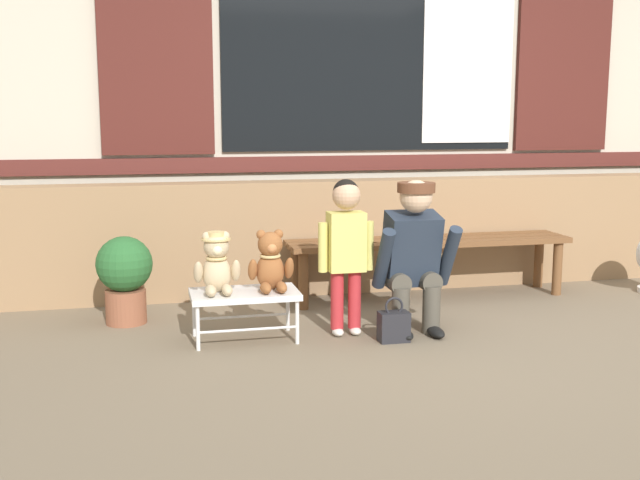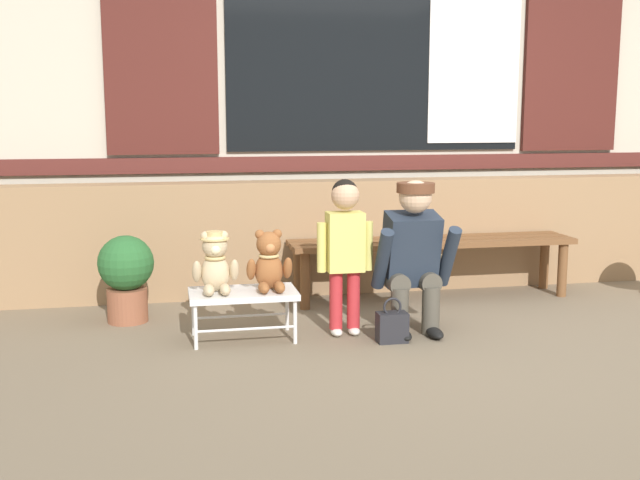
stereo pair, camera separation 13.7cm
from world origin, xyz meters
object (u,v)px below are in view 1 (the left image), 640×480
at_px(adult_crouching, 414,255).
at_px(teddy_bear_with_hat, 217,264).
at_px(small_display_bench, 244,297).
at_px(handbag_on_ground, 394,326).
at_px(teddy_bear_plain, 271,263).
at_px(child_standing, 346,240).
at_px(potted_plant, 125,274).
at_px(wooden_bench_long, 429,248).

bearing_deg(adult_crouching, teddy_bear_with_hat, 178.26).
bearing_deg(small_display_bench, teddy_bear_with_hat, 179.23).
bearing_deg(teddy_bear_with_hat, handbag_on_ground, -12.83).
bearing_deg(handbag_on_ground, teddy_bear_plain, 161.70).
bearing_deg(adult_crouching, child_standing, 178.06).
bearing_deg(child_standing, potted_plant, 156.60).
bearing_deg(teddy_bear_with_hat, wooden_bench_long, 25.60).
bearing_deg(small_display_bench, wooden_bench_long, 28.06).
height_order(adult_crouching, handbag_on_ground, adult_crouching).
xyz_separation_m(small_display_bench, teddy_bear_with_hat, (-0.16, 0.00, 0.21)).
relative_size(teddy_bear_plain, potted_plant, 0.64).
bearing_deg(handbag_on_ground, wooden_bench_long, 59.19).
relative_size(adult_crouching, handbag_on_ground, 3.49).
bearing_deg(potted_plant, teddy_bear_with_hat, -45.45).
relative_size(small_display_bench, teddy_bear_plain, 1.76).
bearing_deg(wooden_bench_long, child_standing, -136.51).
relative_size(teddy_bear_with_hat, potted_plant, 0.64).
bearing_deg(adult_crouching, handbag_on_ground, -134.12).
xyz_separation_m(teddy_bear_plain, handbag_on_ground, (0.70, -0.23, -0.37)).
bearing_deg(potted_plant, wooden_bench_long, 6.01).
height_order(small_display_bench, child_standing, child_standing).
bearing_deg(potted_plant, handbag_on_ground, -26.60).
bearing_deg(wooden_bench_long, small_display_bench, -151.94).
distance_m(small_display_bench, teddy_bear_with_hat, 0.26).
bearing_deg(child_standing, teddy_bear_with_hat, 178.38).
xyz_separation_m(small_display_bench, teddy_bear_plain, (0.16, 0.00, 0.20)).
xyz_separation_m(wooden_bench_long, handbag_on_ground, (-0.60, -1.01, -0.28)).
height_order(teddy_bear_plain, handbag_on_ground, teddy_bear_plain).
distance_m(child_standing, potted_plant, 1.46).
distance_m(child_standing, handbag_on_ground, 0.59).
height_order(small_display_bench, potted_plant, potted_plant).
bearing_deg(child_standing, small_display_bench, 178.15).
xyz_separation_m(teddy_bear_plain, adult_crouching, (0.89, -0.04, 0.02)).
xyz_separation_m(adult_crouching, potted_plant, (-1.75, 0.59, -0.16)).
xyz_separation_m(handbag_on_ground, potted_plant, (-1.56, 0.78, 0.23)).
relative_size(teddy_bear_plain, child_standing, 0.38).
relative_size(teddy_bear_with_hat, handbag_on_ground, 1.34).
bearing_deg(potted_plant, child_standing, -23.40).
distance_m(teddy_bear_plain, child_standing, 0.48).
bearing_deg(adult_crouching, small_display_bench, 178.11).
height_order(small_display_bench, handbag_on_ground, small_display_bench).
xyz_separation_m(teddy_bear_with_hat, adult_crouching, (1.21, -0.04, 0.01)).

